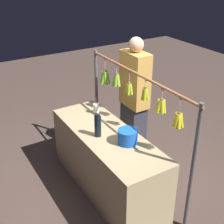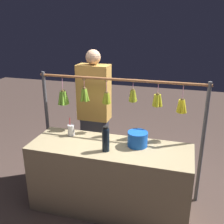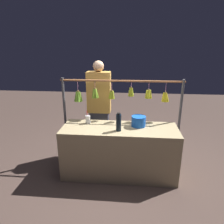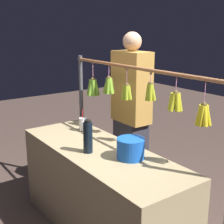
{
  "view_description": "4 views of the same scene",
  "coord_description": "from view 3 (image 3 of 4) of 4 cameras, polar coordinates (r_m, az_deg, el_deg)",
  "views": [
    {
      "loc": [
        -2.77,
        1.61,
        2.74
      ],
      "look_at": [
        -0.12,
        0.0,
        1.16
      ],
      "focal_mm": 50.6,
      "sensor_mm": 36.0,
      "label": 1
    },
    {
      "loc": [
        -0.75,
        2.54,
        2.17
      ],
      "look_at": [
        -0.03,
        0.0,
        1.23
      ],
      "focal_mm": 42.36,
      "sensor_mm": 36.0,
      "label": 2
    },
    {
      "loc": [
        -0.15,
        2.98,
        2.06
      ],
      "look_at": [
        0.12,
        0.0,
        1.07
      ],
      "focal_mm": 33.04,
      "sensor_mm": 36.0,
      "label": 3
    },
    {
      "loc": [
        -2.16,
        1.43,
        1.85
      ],
      "look_at": [
        -0.17,
        0.0,
        1.19
      ],
      "focal_mm": 51.73,
      "sensor_mm": 36.0,
      "label": 4
    }
  ],
  "objects": [
    {
      "name": "ground_plane",
      "position": [
        3.63,
        1.97,
        -16.38
      ],
      "size": [
        12.0,
        12.0,
        0.0
      ],
      "primitive_type": "plane",
      "color": "#463630"
    },
    {
      "name": "display_rack",
      "position": [
        3.53,
        1.85,
        2.53
      ],
      "size": [
        2.07,
        0.15,
        1.53
      ],
      "color": "#4C4C51",
      "rests_on": "ground"
    },
    {
      "name": "market_counter",
      "position": [
        3.41,
        2.05,
        -10.72
      ],
      "size": [
        1.82,
        0.64,
        0.82
      ],
      "primitive_type": "cube",
      "color": "tan",
      "rests_on": "ground"
    },
    {
      "name": "drink_cup",
      "position": [
        3.41,
        -6.69,
        -2.02
      ],
      "size": [
        0.08,
        0.08,
        0.23
      ],
      "color": "silver",
      "rests_on": "market_counter"
    },
    {
      "name": "blue_bucket",
      "position": [
        3.29,
        7.36,
        -2.55
      ],
      "size": [
        0.22,
        0.22,
        0.17
      ],
      "primitive_type": "cylinder",
      "color": "blue",
      "rests_on": "market_counter"
    },
    {
      "name": "vendor_person",
      "position": [
        3.89,
        -3.53,
        0.62
      ],
      "size": [
        0.43,
        0.23,
        1.79
      ],
      "color": "#2D2D38",
      "rests_on": "ground"
    },
    {
      "name": "water_bottle",
      "position": [
        3.08,
        1.84,
        -2.87
      ],
      "size": [
        0.08,
        0.08,
        0.28
      ],
      "color": "black",
      "rests_on": "market_counter"
    }
  ]
}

